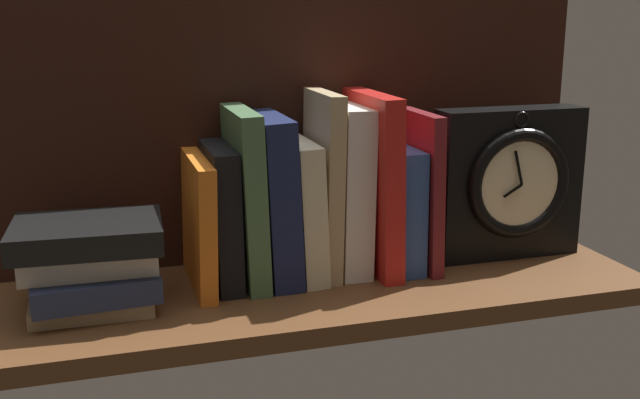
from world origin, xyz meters
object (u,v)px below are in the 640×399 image
at_px(book_red_requiem, 373,182).
at_px(framed_clock, 510,183).
at_px(book_green_romantic, 245,197).
at_px(book_blue_modern, 396,206).
at_px(book_cream_twain, 301,209).
at_px(book_white_catcher, 347,190).
at_px(book_maroon_dawkins, 416,188).
at_px(book_stack_side, 90,262).
at_px(book_tan_shortstories, 323,184).
at_px(book_black_skeptic, 221,216).
at_px(book_orange_pandolfini, 199,223).
at_px(book_navy_bierce, 273,198).

xyz_separation_m(book_red_requiem, framed_clock, (0.21, -0.01, -0.01)).
xyz_separation_m(book_green_romantic, book_blue_modern, (0.22, 0.00, -0.03)).
xyz_separation_m(book_cream_twain, framed_clock, (0.31, -0.01, 0.02)).
distance_m(book_red_requiem, framed_clock, 0.21).
xyz_separation_m(book_white_catcher, book_maroon_dawkins, (0.10, 0.00, -0.01)).
bearing_deg(book_blue_modern, book_cream_twain, 180.00).
bearing_deg(book_stack_side, book_maroon_dawkins, 5.26).
bearing_deg(book_tan_shortstories, book_stack_side, -172.43).
bearing_deg(book_black_skeptic, book_cream_twain, 0.00).
relative_size(book_black_skeptic, book_tan_shortstories, 0.74).
distance_m(book_cream_twain, book_stack_side, 0.29).
bearing_deg(book_maroon_dawkins, book_stack_side, -174.74).
height_order(book_black_skeptic, book_green_romantic, book_green_romantic).
height_order(book_tan_shortstories, book_stack_side, book_tan_shortstories).
bearing_deg(book_cream_twain, book_white_catcher, 0.00).
height_order(book_orange_pandolfini, book_black_skeptic, book_black_skeptic).
bearing_deg(book_stack_side, framed_clock, 2.77).
relative_size(book_navy_bierce, book_cream_twain, 1.19).
relative_size(framed_clock, book_stack_side, 1.20).
height_order(book_black_skeptic, book_maroon_dawkins, book_maroon_dawkins).
height_order(book_cream_twain, book_blue_modern, book_cream_twain).
bearing_deg(book_black_skeptic, book_green_romantic, 0.00).
bearing_deg(book_navy_bierce, book_tan_shortstories, 0.00).
height_order(book_navy_bierce, book_cream_twain, book_navy_bierce).
xyz_separation_m(book_orange_pandolfini, framed_clock, (0.46, -0.01, 0.03)).
xyz_separation_m(book_green_romantic, book_white_catcher, (0.14, 0.00, -0.00)).
xyz_separation_m(framed_clock, book_stack_side, (-0.60, -0.03, -0.05)).
bearing_deg(book_cream_twain, book_red_requiem, 0.00).
bearing_deg(book_tan_shortstories, book_cream_twain, 180.00).
distance_m(book_navy_bierce, book_cream_twain, 0.04).
bearing_deg(book_orange_pandolfini, book_tan_shortstories, 0.00).
height_order(book_green_romantic, book_tan_shortstories, book_tan_shortstories).
bearing_deg(book_stack_side, book_navy_bierce, 9.76).
bearing_deg(book_navy_bierce, book_stack_side, -170.24).
relative_size(book_orange_pandolfini, book_black_skeptic, 0.93).
bearing_deg(book_stack_side, book_red_requiem, 6.16).
xyz_separation_m(book_black_skeptic, framed_clock, (0.43, -0.01, 0.02)).
distance_m(book_green_romantic, book_maroon_dawkins, 0.25).
height_order(book_maroon_dawkins, framed_clock, book_maroon_dawkins).
bearing_deg(book_black_skeptic, book_stack_side, -166.32).
xyz_separation_m(book_black_skeptic, book_white_catcher, (0.18, 0.00, 0.02)).
bearing_deg(framed_clock, book_stack_side, -177.23).
xyz_separation_m(book_black_skeptic, book_navy_bierce, (0.07, 0.00, 0.02)).
relative_size(book_tan_shortstories, framed_clock, 1.14).
xyz_separation_m(book_white_catcher, book_stack_side, (-0.35, -0.04, -0.06)).
relative_size(book_green_romantic, framed_clock, 1.06).
bearing_deg(book_stack_side, book_tan_shortstories, 7.57).
height_order(book_cream_twain, book_maroon_dawkins, book_maroon_dawkins).
bearing_deg(book_orange_pandolfini, book_stack_side, -163.52).
distance_m(book_green_romantic, book_cream_twain, 0.08).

